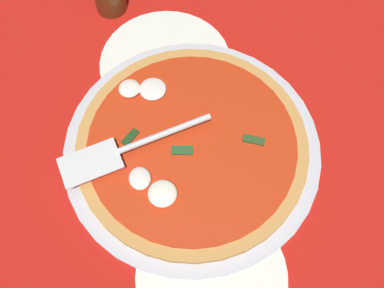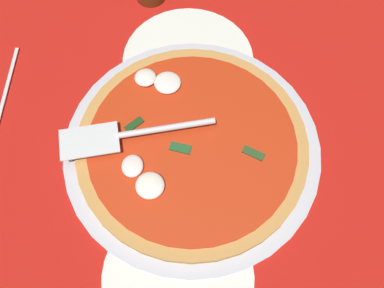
{
  "view_description": "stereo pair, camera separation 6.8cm",
  "coord_description": "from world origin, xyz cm",
  "px_view_note": "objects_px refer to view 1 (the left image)",
  "views": [
    {
      "loc": [
        26.18,
        -4.68,
        63.39
      ],
      "look_at": [
        -1.83,
        1.82,
        2.15
      ],
      "focal_mm": 39.97,
      "sensor_mm": 36.0,
      "label": 1
    },
    {
      "loc": [
        26.92,
        2.04,
        63.39
      ],
      "look_at": [
        -1.83,
        1.82,
        2.15
      ],
      "focal_mm": 39.97,
      "sensor_mm": 36.0,
      "label": 2
    }
  ],
  "objects_px": {
    "dinner_plate_right": "(211,276)",
    "pizza_server": "(129,148)",
    "dinner_plate_left": "(166,63)",
    "pizza": "(191,144)"
  },
  "relations": [
    {
      "from": "dinner_plate_left",
      "to": "pizza",
      "type": "distance_m",
      "value": 0.17
    },
    {
      "from": "dinner_plate_right",
      "to": "pizza_server",
      "type": "distance_m",
      "value": 0.22
    },
    {
      "from": "dinner_plate_left",
      "to": "pizza",
      "type": "bearing_deg",
      "value": 2.01
    },
    {
      "from": "pizza",
      "to": "pizza_server",
      "type": "relative_size",
      "value": 1.51
    },
    {
      "from": "dinner_plate_right",
      "to": "pizza",
      "type": "relative_size",
      "value": 0.58
    },
    {
      "from": "pizza",
      "to": "pizza_server",
      "type": "height_order",
      "value": "pizza_server"
    },
    {
      "from": "dinner_plate_right",
      "to": "pizza_server",
      "type": "relative_size",
      "value": 0.88
    },
    {
      "from": "dinner_plate_right",
      "to": "pizza",
      "type": "xyz_separation_m",
      "value": [
        -0.2,
        0.02,
        0.01
      ]
    },
    {
      "from": "dinner_plate_left",
      "to": "pizza_server",
      "type": "height_order",
      "value": "pizza_server"
    },
    {
      "from": "dinner_plate_right",
      "to": "dinner_plate_left",
      "type": "bearing_deg",
      "value": 178.31
    }
  ]
}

